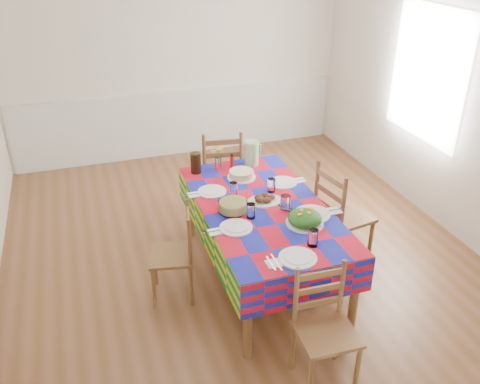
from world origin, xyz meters
The scene contains 23 objects.
room centered at (0.00, 0.00, 1.35)m, with size 4.58×5.08×2.78m.
wainscot centered at (0.00, 2.48, 0.49)m, with size 4.41×0.06×0.92m.
window_right centered at (2.23, 0.30, 1.50)m, with size 1.40×1.40×0.00m, color white.
dining_table centered at (0.07, -0.55, 0.68)m, with size 1.05×1.95×0.76m.
setting_near_head centered at (0.10, -1.31, 0.79)m, with size 0.46×0.31×0.14m.
setting_left_near centered at (-0.20, -0.78, 0.79)m, with size 0.49×0.29×0.13m.
setting_left_far centered at (-0.22, -0.22, 0.79)m, with size 0.48×0.28×0.13m.
setting_right_near centered at (0.35, -0.78, 0.79)m, with size 0.57×0.33×0.15m.
setting_right_far centered at (0.35, -0.25, 0.79)m, with size 0.49×0.28×0.13m.
meat_platter centered at (0.11, -0.49, 0.78)m, with size 0.32×0.23×0.06m.
salad_platter centered at (0.29, -0.94, 0.81)m, with size 0.31×0.31×0.13m.
pasta_bowl centered at (-0.20, -0.55, 0.80)m, with size 0.25×0.25×0.09m.
cake centered at (0.07, 0.01, 0.80)m, with size 0.27×0.27×0.08m.
serving_utensils centered at (0.26, -0.63, 0.76)m, with size 0.14×0.32×0.01m.
flower_vase centered at (-0.08, 0.28, 0.86)m, with size 0.15×0.12×0.23m.
hot_sauce centered at (0.05, 0.26, 0.84)m, with size 0.04×0.04×0.15m, color #B8150E.
green_pitcher centered at (0.27, 0.28, 0.88)m, with size 0.14×0.14×0.25m, color #9FC389.
tea_pitcher centered at (-0.31, 0.27, 0.86)m, with size 0.10×0.10×0.20m, color black.
name_card centered at (0.07, -1.48, 0.77)m, with size 0.08×0.02×0.02m, color white.
chair_near centered at (0.07, -1.78, 0.45)m, with size 0.41×0.40×0.90m.
chair_far centered at (0.06, 0.68, 0.50)m, with size 0.51×0.49×1.02m.
chair_left centered at (-0.71, -0.55, 0.43)m, with size 0.43×0.45×0.87m.
chair_right centered at (0.85, -0.55, 0.51)m, with size 0.50×0.52×1.03m.
Camera 1 is at (-1.31, -4.09, 2.94)m, focal length 38.00 mm.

